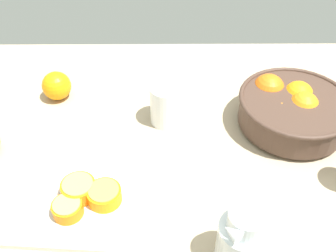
{
  "coord_description": "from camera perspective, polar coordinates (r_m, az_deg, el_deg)",
  "views": [
    {
      "loc": [
        -1.49,
        -69.64,
        68.47
      ],
      "look_at": [
        -1.03,
        -0.74,
        6.19
      ],
      "focal_mm": 40.81,
      "sensor_mm": 36.0,
      "label": 1
    }
  ],
  "objects": [
    {
      "name": "ground_plane",
      "position": [
        0.99,
        0.6,
        -3.02
      ],
      "size": [
        129.58,
        98.13,
        3.0
      ],
      "primitive_type": "cube",
      "color": "tan"
    },
    {
      "name": "fruit_bowl",
      "position": [
        1.05,
        18.02,
        2.45
      ],
      "size": [
        29.04,
        29.04,
        10.83
      ],
      "color": "#473328",
      "rests_on": "ground_plane"
    },
    {
      "name": "juice_pitcher",
      "position": [
        0.74,
        10.88,
        -16.85
      ],
      "size": [
        11.39,
        11.45,
        15.8
      ],
      "color": "white",
      "rests_on": "ground_plane"
    },
    {
      "name": "juice_glass",
      "position": [
        1.01,
        -0.24,
        2.96
      ],
      "size": [
        8.68,
        8.68,
        11.12
      ],
      "color": "white",
      "rests_on": "ground_plane"
    },
    {
      "name": "cutting_board",
      "position": [
        0.87,
        -14.17,
        -11.32
      ],
      "size": [
        37.29,
        24.05,
        1.27
      ],
      "primitive_type": "cube",
      "rotation": [
        0.0,
        0.0,
        -0.07
      ],
      "color": "beige",
      "rests_on": "ground_plane"
    },
    {
      "name": "orange_half_0",
      "position": [
        0.83,
        -14.76,
        -11.81
      ],
      "size": [
        6.44,
        6.44,
        3.29
      ],
      "color": "orange",
      "rests_on": "cutting_board"
    },
    {
      "name": "orange_half_1",
      "position": [
        0.84,
        -9.48,
        -10.11
      ],
      "size": [
        7.37,
        7.37,
        3.53
      ],
      "color": "orange",
      "rests_on": "cutting_board"
    },
    {
      "name": "orange_half_2",
      "position": [
        0.86,
        -13.21,
        -9.12
      ],
      "size": [
        7.49,
        7.49,
        3.73
      ],
      "color": "orange",
      "rests_on": "cutting_board"
    },
    {
      "name": "loose_orange_2",
      "position": [
        1.14,
        -16.3,
        5.79
      ],
      "size": [
        8.2,
        8.2,
        8.2
      ],
      "primitive_type": "sphere",
      "color": "orange",
      "rests_on": "ground_plane"
    }
  ]
}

